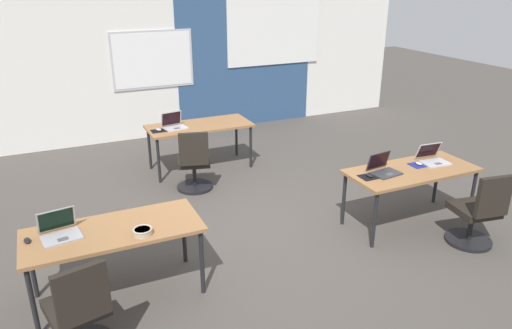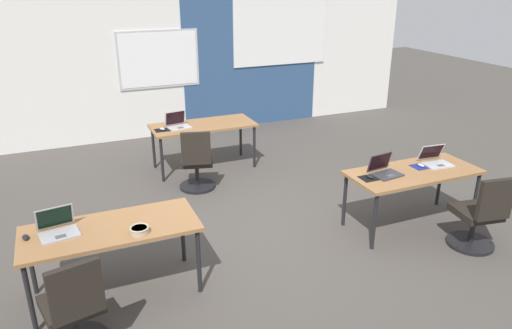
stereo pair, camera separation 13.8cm
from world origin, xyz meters
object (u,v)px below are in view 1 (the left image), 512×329
object	(u,v)px
laptop_near_left_end	(60,231)
mouse_near_left_end	(27,240)
desk_near_left	(114,235)
chair_far_left	(194,166)
desk_far_center	(199,128)
mouse_near_right_end	(419,163)
chair_near_right_end	(477,216)
mouse_far_left	(159,130)
mouse_near_right_inner	(369,175)
chair_near_left_end	(80,316)
laptop_near_right_end	(433,158)
snack_bowl	(143,231)
laptop_far_left	(174,125)
laptop_near_right_inner	(383,169)
desk_near_right	(411,174)

from	to	relation	value
laptop_near_left_end	mouse_near_left_end	bearing A→B (deg)	168.70
desk_near_left	chair_far_left	xyz separation A→B (m)	(1.40, 2.02, -0.28)
desk_far_center	mouse_near_right_end	xyz separation A→B (m)	(1.91, -2.73, 0.08)
chair_near_right_end	mouse_far_left	bearing A→B (deg)	-42.58
desk_near_left	laptop_near_left_end	distance (m)	0.46
mouse_near_right_inner	chair_near_left_end	bearing A→B (deg)	-167.96
laptop_near_left_end	chair_near_right_end	bearing A→B (deg)	-19.62
laptop_near_right_end	mouse_near_left_end	bearing A→B (deg)	-175.16
desk_near_left	chair_near_left_end	size ratio (longest dim) A/B	1.74
mouse_near_right_end	snack_bowl	xyz separation A→B (m)	(-3.44, -0.29, 0.01)
mouse_far_left	chair_near_left_end	bearing A→B (deg)	-113.64
laptop_far_left	chair_far_left	size ratio (longest dim) A/B	0.40
desk_near_left	chair_near_left_end	xyz separation A→B (m)	(-0.40, -0.68, -0.28)
desk_near_left	chair_near_right_end	size ratio (longest dim) A/B	1.74
laptop_far_left	mouse_near_left_end	bearing A→B (deg)	-136.82
chair_near_right_end	chair_near_left_end	bearing A→B (deg)	8.49
desk_near_left	laptop_far_left	world-z (taller)	laptop_far_left
chair_near_left_end	laptop_far_left	distance (m)	3.92
mouse_far_left	laptop_near_left_end	bearing A→B (deg)	-119.93
desk_near_left	mouse_near_right_inner	size ratio (longest dim) A/B	15.55
laptop_near_right_inner	snack_bowl	bearing A→B (deg)	177.70
chair_far_left	laptop_near_right_inner	bearing A→B (deg)	146.08
mouse_far_left	mouse_near_right_inner	xyz separation A→B (m)	(1.79, -2.73, 0.00)
desk_near_left	laptop_near_right_inner	world-z (taller)	laptop_near_right_inner
desk_far_center	laptop_far_left	world-z (taller)	laptop_far_left
mouse_far_left	desk_near_left	bearing A→B (deg)	-111.81
chair_far_left	mouse_near_right_end	bearing A→B (deg)	154.33
desk_near_left	mouse_near_right_end	bearing A→B (deg)	1.12
chair_far_left	desk_far_center	bearing A→B (deg)	-98.99
desk_near_right	desk_far_center	size ratio (longest dim) A/B	1.00
chair_near_left_end	laptop_near_right_end	bearing A→B (deg)	177.01
chair_near_right_end	mouse_near_right_inner	world-z (taller)	chair_near_right_end
desk_far_center	chair_near_right_end	distance (m)	4.12
desk_far_center	laptop_near_right_inner	size ratio (longest dim) A/B	4.38
laptop_far_left	laptop_near_right_inner	bearing A→B (deg)	-67.03
chair_far_left	snack_bowl	distance (m)	2.55
desk_near_right	mouse_near_right_inner	xyz separation A→B (m)	(-0.61, 0.02, 0.08)
chair_near_right_end	laptop_near_right_inner	distance (m)	1.15
chair_far_left	laptop_near_right_inner	world-z (taller)	laptop_near_right_inner
desk_near_left	mouse_far_left	xyz separation A→B (m)	(1.10, 2.75, 0.08)
mouse_near_right_end	laptop_far_left	bearing A→B (deg)	130.25
laptop_near_right_end	mouse_near_right_inner	xyz separation A→B (m)	(-1.01, -0.06, -0.03)
desk_near_left	laptop_near_right_inner	xyz separation A→B (m)	(3.11, 0.05, 0.11)
desk_near_left	laptop_near_left_end	bearing A→B (deg)	171.85
mouse_far_left	mouse_near_right_inner	distance (m)	3.26
chair_near_right_end	mouse_near_right_inner	bearing A→B (deg)	-29.33
desk_near_right	laptop_far_left	world-z (taller)	laptop_far_left
chair_near_right_end	desk_near_left	bearing A→B (deg)	-1.63
desk_near_left	chair_near_right_end	distance (m)	3.92
laptop_near_left_end	laptop_near_right_end	bearing A→B (deg)	-8.76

